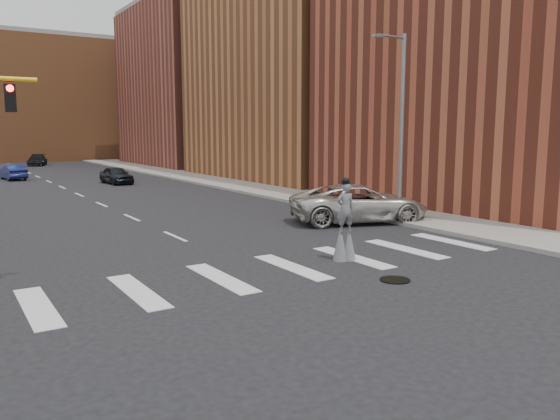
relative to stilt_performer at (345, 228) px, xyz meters
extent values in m
plane|color=black|center=(-3.35, -0.83, -1.12)|extent=(160.00, 160.00, 0.00)
cube|color=gray|center=(9.15, 24.17, -1.03)|extent=(5.00, 90.00, 0.18)
cylinder|color=black|center=(-0.35, -2.83, -1.10)|extent=(0.90, 0.90, 0.04)
cube|color=brown|center=(18.65, 7.17, 9.88)|extent=(16.00, 20.00, 22.00)
cube|color=#A75F34|center=(18.65, 29.17, 10.88)|extent=(16.00, 22.00, 24.00)
cube|color=brown|center=(18.65, 53.17, 8.88)|extent=(16.00, 22.00, 20.00)
cube|color=#A75F34|center=(2.65, 77.17, 7.88)|extent=(26.00, 14.00, 18.00)
cylinder|color=slate|center=(7.65, 5.17, 3.38)|extent=(0.20, 0.20, 9.00)
cylinder|color=slate|center=(6.85, 5.17, 7.68)|extent=(1.80, 0.12, 0.12)
cube|color=slate|center=(5.95, 5.17, 7.63)|extent=(0.50, 0.18, 0.12)
cube|color=black|center=(-9.85, 2.17, 4.18)|extent=(0.28, 0.18, 0.75)
cylinder|color=#FF0C0C|center=(-9.85, 2.07, 4.43)|extent=(0.18, 0.06, 0.18)
cylinder|color=black|center=(0.16, -0.04, -0.65)|extent=(0.07, 0.07, 0.95)
cylinder|color=black|center=(-0.16, 0.04, -0.65)|extent=(0.07, 0.07, 0.95)
cone|color=#5E5F63|center=(0.16, -0.04, -0.53)|extent=(0.52, 0.52, 1.19)
cone|color=#5E5F63|center=(-0.16, 0.04, -0.53)|extent=(0.52, 0.52, 1.19)
imported|color=#5E5F63|center=(0.00, 0.00, 0.69)|extent=(0.71, 0.55, 1.73)
sphere|color=black|center=(0.00, 0.00, 1.62)|extent=(0.26, 0.26, 0.26)
cylinder|color=black|center=(0.00, 0.00, 1.57)|extent=(0.34, 0.34, 0.02)
cube|color=yellow|center=(0.03, 0.14, 1.17)|extent=(0.22, 0.05, 0.10)
imported|color=beige|center=(5.65, 5.87, -0.20)|extent=(7.30, 5.15, 1.85)
imported|color=black|center=(1.15, 31.91, -0.39)|extent=(2.12, 4.42, 1.46)
imported|color=navy|center=(-5.77, 40.89, -0.39)|extent=(2.08, 4.57, 1.45)
imported|color=black|center=(-0.55, 62.15, -0.40)|extent=(3.27, 5.35, 1.45)
camera|label=1|loc=(-11.69, -14.36, 3.30)|focal=35.00mm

